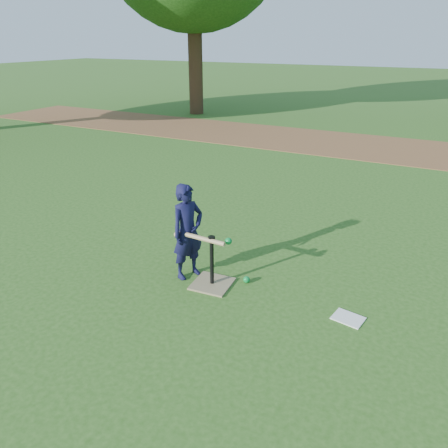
% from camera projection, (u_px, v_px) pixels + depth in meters
% --- Properties ---
extents(ground, '(80.00, 80.00, 0.00)m').
position_uv_depth(ground, '(201.00, 267.00, 5.44)').
color(ground, '#285116').
rests_on(ground, ground).
extents(dirt_strip, '(24.00, 3.00, 0.01)m').
position_uv_depth(dirt_strip, '(343.00, 144.00, 11.55)').
color(dirt_strip, brown).
rests_on(dirt_strip, ground).
extents(child, '(0.41, 0.49, 1.15)m').
position_uv_depth(child, '(188.00, 232.00, 5.03)').
color(child, black).
rests_on(child, ground).
extents(wiffle_ball_ground, '(0.08, 0.08, 0.08)m').
position_uv_depth(wiffle_ball_ground, '(247.00, 280.00, 5.08)').
color(wiffle_ball_ground, '#0B7F32').
rests_on(wiffle_ball_ground, ground).
extents(clipboard, '(0.34, 0.28, 0.01)m').
position_uv_depth(clipboard, '(348.00, 318.00, 4.44)').
color(clipboard, white).
rests_on(clipboard, ground).
extents(batting_tee, '(0.46, 0.46, 0.61)m').
position_uv_depth(batting_tee, '(212.00, 276.00, 5.01)').
color(batting_tee, '#877755').
rests_on(batting_tee, ground).
extents(swing_action, '(0.66, 0.21, 0.09)m').
position_uv_depth(swing_action, '(204.00, 238.00, 4.86)').
color(swing_action, tan).
rests_on(swing_action, ground).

